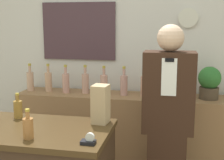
{
  "coord_description": "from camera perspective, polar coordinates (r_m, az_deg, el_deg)",
  "views": [
    {
      "loc": [
        0.56,
        -1.41,
        1.7
      ],
      "look_at": [
        0.04,
        1.13,
        1.21
      ],
      "focal_mm": 50.0,
      "sensor_mm": 36.0,
      "label": 1
    }
  ],
  "objects": [
    {
      "name": "paper_bag",
      "position": [
        2.29,
        -2.1,
        -4.42
      ],
      "size": [
        0.12,
        0.14,
        0.28
      ],
      "color": "tan",
      "rests_on": "display_counter"
    },
    {
      "name": "shelf_bottle_1",
      "position": [
        3.49,
        -11.54,
        -0.19
      ],
      "size": [
        0.08,
        0.08,
        0.3
      ],
      "color": "tan",
      "rests_on": "back_shelf"
    },
    {
      "name": "shelf_bottle_8",
      "position": [
        3.21,
        13.44,
        -1.23
      ],
      "size": [
        0.08,
        0.08,
        0.3
      ],
      "color": "tan",
      "rests_on": "back_shelf"
    },
    {
      "name": "back_wall",
      "position": [
        3.47,
        2.05,
        4.92
      ],
      "size": [
        5.2,
        0.09,
        2.7
      ],
      "color": "silver",
      "rests_on": "ground_plane"
    },
    {
      "name": "counter_bottle_2",
      "position": [
        2.08,
        -15.09,
        -8.38
      ],
      "size": [
        0.07,
        0.07,
        0.2
      ],
      "color": "#A56936",
      "rests_on": "display_counter"
    },
    {
      "name": "counter_bottle_1",
      "position": [
        2.53,
        -16.81,
        -5.01
      ],
      "size": [
        0.07,
        0.07,
        0.2
      ],
      "color": "olive",
      "rests_on": "display_counter"
    },
    {
      "name": "shelf_bottle_7",
      "position": [
        3.21,
        9.67,
        -1.06
      ],
      "size": [
        0.08,
        0.08,
        0.3
      ],
      "color": "tan",
      "rests_on": "back_shelf"
    },
    {
      "name": "shelf_bottle_2",
      "position": [
        3.39,
        -8.44,
        -0.41
      ],
      "size": [
        0.08,
        0.08,
        0.3
      ],
      "color": "tan",
      "rests_on": "back_shelf"
    },
    {
      "name": "potted_plant",
      "position": [
        3.22,
        17.39,
        -0.36
      ],
      "size": [
        0.22,
        0.22,
        0.32
      ],
      "color": "#4C3D2D",
      "rests_on": "back_shelf"
    },
    {
      "name": "shelf_bottle_0",
      "position": [
        3.57,
        -14.72,
        -0.09
      ],
      "size": [
        0.08,
        0.08,
        0.3
      ],
      "color": "tan",
      "rests_on": "back_shelf"
    },
    {
      "name": "tape_dispenser",
      "position": [
        1.94,
        -4.26,
        -10.97
      ],
      "size": [
        0.09,
        0.06,
        0.07
      ],
      "color": "black",
      "rests_on": "display_counter"
    },
    {
      "name": "shelf_bottle_6",
      "position": [
        3.22,
        5.91,
        -0.94
      ],
      "size": [
        0.08,
        0.08,
        0.3
      ],
      "color": "tan",
      "rests_on": "back_shelf"
    },
    {
      "name": "back_shelf",
      "position": [
        3.41,
        2.79,
        -10.51
      ],
      "size": [
        2.35,
        0.41,
        0.94
      ],
      "color": "#8E6642",
      "rests_on": "ground_plane"
    },
    {
      "name": "shopkeeper",
      "position": [
        2.72,
        10.14,
        -8.01
      ],
      "size": [
        0.42,
        0.27,
        1.68
      ],
      "color": "#331E14",
      "rests_on": "ground_plane"
    },
    {
      "name": "shelf_bottle_3",
      "position": [
        3.35,
        -4.9,
        -0.47
      ],
      "size": [
        0.08,
        0.08,
        0.3
      ],
      "color": "tan",
      "rests_on": "back_shelf"
    },
    {
      "name": "shelf_bottle_4",
      "position": [
        3.27,
        -1.48,
        -0.7
      ],
      "size": [
        0.08,
        0.08,
        0.3
      ],
      "color": "tan",
      "rests_on": "back_shelf"
    },
    {
      "name": "shelf_bottle_5",
      "position": [
        3.24,
        2.19,
        -0.82
      ],
      "size": [
        0.08,
        0.08,
        0.3
      ],
      "color": "tan",
      "rests_on": "back_shelf"
    }
  ]
}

